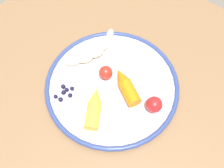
{
  "coord_description": "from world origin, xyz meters",
  "views": [
    {
      "loc": [
        0.19,
        0.19,
        1.28
      ],
      "look_at": [
        -0.04,
        0.02,
        0.75
      ],
      "focal_mm": 38.25,
      "sensor_mm": 36.0,
      "label": 1
    }
  ],
  "objects_px": {
    "dining_table": "(99,108)",
    "plate": "(112,85)",
    "tomato_mid": "(154,105)",
    "blueberry_pile": "(64,93)",
    "carrot_orange": "(126,86)",
    "carrot_yellow": "(94,107)",
    "tomato_near": "(106,73)",
    "banana": "(95,50)"
  },
  "relations": [
    {
      "from": "tomato_near",
      "to": "tomato_mid",
      "type": "distance_m",
      "value": 0.14
    },
    {
      "from": "carrot_orange",
      "to": "dining_table",
      "type": "bearing_deg",
      "value": -47.59
    },
    {
      "from": "carrot_orange",
      "to": "tomato_mid",
      "type": "bearing_deg",
      "value": 88.8
    },
    {
      "from": "tomato_near",
      "to": "banana",
      "type": "bearing_deg",
      "value": -120.62
    },
    {
      "from": "carrot_orange",
      "to": "tomato_mid",
      "type": "relative_size",
      "value": 2.7
    },
    {
      "from": "tomato_mid",
      "to": "blueberry_pile",
      "type": "bearing_deg",
      "value": -62.29
    },
    {
      "from": "banana",
      "to": "dining_table",
      "type": "bearing_deg",
      "value": 41.77
    },
    {
      "from": "dining_table",
      "to": "plate",
      "type": "bearing_deg",
      "value": 157.31
    },
    {
      "from": "plate",
      "to": "tomato_near",
      "type": "height_order",
      "value": "tomato_near"
    },
    {
      "from": "dining_table",
      "to": "plate",
      "type": "xyz_separation_m",
      "value": [
        -0.04,
        0.02,
        0.11
      ]
    },
    {
      "from": "blueberry_pile",
      "to": "tomato_mid",
      "type": "distance_m",
      "value": 0.22
    },
    {
      "from": "tomato_mid",
      "to": "banana",
      "type": "bearing_deg",
      "value": -100.98
    },
    {
      "from": "plate",
      "to": "carrot_orange",
      "type": "distance_m",
      "value": 0.04
    },
    {
      "from": "dining_table",
      "to": "carrot_yellow",
      "type": "distance_m",
      "value": 0.14
    },
    {
      "from": "banana",
      "to": "carrot_yellow",
      "type": "xyz_separation_m",
      "value": [
        0.13,
        0.1,
        0.0
      ]
    },
    {
      "from": "banana",
      "to": "carrot_orange",
      "type": "relative_size",
      "value": 1.66
    },
    {
      "from": "carrot_orange",
      "to": "carrot_yellow",
      "type": "xyz_separation_m",
      "value": [
        0.09,
        -0.03,
        -0.0
      ]
    },
    {
      "from": "blueberry_pile",
      "to": "tomato_mid",
      "type": "height_order",
      "value": "tomato_mid"
    },
    {
      "from": "plate",
      "to": "tomato_mid",
      "type": "bearing_deg",
      "value": 93.75
    },
    {
      "from": "carrot_orange",
      "to": "blueberry_pile",
      "type": "distance_m",
      "value": 0.15
    },
    {
      "from": "tomato_near",
      "to": "carrot_orange",
      "type": "bearing_deg",
      "value": 90.61
    },
    {
      "from": "carrot_yellow",
      "to": "tomato_near",
      "type": "xyz_separation_m",
      "value": [
        -0.09,
        -0.04,
        0.0
      ]
    },
    {
      "from": "carrot_yellow",
      "to": "blueberry_pile",
      "type": "bearing_deg",
      "value": -82.12
    },
    {
      "from": "dining_table",
      "to": "tomato_near",
      "type": "relative_size",
      "value": 26.56
    },
    {
      "from": "plate",
      "to": "carrot_orange",
      "type": "xyz_separation_m",
      "value": [
        -0.01,
        0.04,
        0.02
      ]
    },
    {
      "from": "carrot_orange",
      "to": "tomato_near",
      "type": "xyz_separation_m",
      "value": [
        0.0,
        -0.06,
        0.0
      ]
    },
    {
      "from": "banana",
      "to": "blueberry_pile",
      "type": "bearing_deg",
      "value": 7.63
    },
    {
      "from": "tomato_near",
      "to": "blueberry_pile",
      "type": "bearing_deg",
      "value": -25.44
    },
    {
      "from": "plate",
      "to": "carrot_yellow",
      "type": "xyz_separation_m",
      "value": [
        0.08,
        0.01,
        0.02
      ]
    },
    {
      "from": "carrot_yellow",
      "to": "carrot_orange",
      "type": "bearing_deg",
      "value": 163.99
    },
    {
      "from": "banana",
      "to": "tomato_mid",
      "type": "bearing_deg",
      "value": 79.02
    },
    {
      "from": "plate",
      "to": "tomato_near",
      "type": "bearing_deg",
      "value": -108.22
    },
    {
      "from": "carrot_orange",
      "to": "blueberry_pile",
      "type": "bearing_deg",
      "value": -47.3
    },
    {
      "from": "carrot_yellow",
      "to": "tomato_near",
      "type": "relative_size",
      "value": 3.0
    },
    {
      "from": "dining_table",
      "to": "blueberry_pile",
      "type": "distance_m",
      "value": 0.14
    },
    {
      "from": "carrot_yellow",
      "to": "tomato_near",
      "type": "height_order",
      "value": "tomato_near"
    },
    {
      "from": "tomato_near",
      "to": "dining_table",
      "type": "bearing_deg",
      "value": 12.34
    },
    {
      "from": "plate",
      "to": "carrot_yellow",
      "type": "height_order",
      "value": "carrot_yellow"
    },
    {
      "from": "carrot_yellow",
      "to": "blueberry_pile",
      "type": "xyz_separation_m",
      "value": [
        0.01,
        -0.09,
        -0.01
      ]
    },
    {
      "from": "dining_table",
      "to": "tomato_near",
      "type": "distance_m",
      "value": 0.14
    },
    {
      "from": "dining_table",
      "to": "plate",
      "type": "distance_m",
      "value": 0.11
    },
    {
      "from": "dining_table",
      "to": "tomato_near",
      "type": "bearing_deg",
      "value": -167.66
    }
  ]
}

